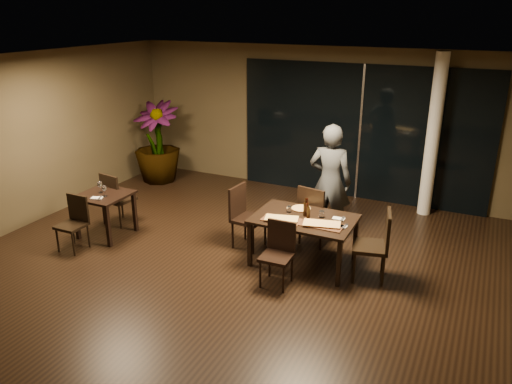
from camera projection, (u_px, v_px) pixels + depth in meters
The scene contains 31 objects.
ground at pixel (221, 272), 7.42m from camera, with size 8.00×8.00×0.00m, color black.
wall_back at pixel (314, 120), 10.33m from camera, with size 8.00×0.10×3.00m, color #433823.
wall_left at pixel (12, 144), 8.53m from camera, with size 0.10×8.00×3.00m, color #433823.
ceiling at pixel (215, 64), 6.37m from camera, with size 8.00×8.00×0.04m, color silver.
window_panel at pixel (360, 133), 9.90m from camera, with size 5.00×0.06×2.70m, color black.
column at pixel (433, 137), 9.03m from camera, with size 0.24×0.24×3.00m, color white.
main_table at pixel (304, 222), 7.46m from camera, with size 1.50×1.00×0.75m.
side_table at pixel (104, 201), 8.43m from camera, with size 0.80×0.80×0.75m.
chair_main_far at pixel (314, 212), 8.09m from camera, with size 0.55×0.55×1.02m.
chair_main_near at pixel (279, 250), 6.99m from camera, with size 0.43×0.43×0.91m.
chair_main_left at pixel (244, 213), 8.07m from camera, with size 0.51×0.51×1.02m.
chair_main_right at pixel (377, 242), 7.04m from camera, with size 0.58×0.58×1.05m.
chair_side_far at pixel (116, 196), 8.87m from camera, with size 0.52×0.52×0.97m.
chair_side_near at pixel (75, 220), 8.01m from camera, with size 0.41×0.41×0.88m.
diner at pixel (330, 182), 8.28m from camera, with size 0.66×0.44×1.96m, color #2F3134.
potted_plant at pixel (157, 142), 11.04m from camera, with size 0.97×0.97×1.78m, color #1B4E1A.
pizza_board_left at pixel (282, 220), 7.35m from camera, with size 0.57×0.29×0.01m, color #472717.
pizza_board_right at pixel (322, 225), 7.17m from camera, with size 0.62×0.31×0.01m, color #3F2314.
oblong_pizza_left at pixel (282, 219), 7.34m from camera, with size 0.47×0.22×0.02m, color maroon, non-canonical shape.
oblong_pizza_right at pixel (322, 224), 7.16m from camera, with size 0.51×0.23×0.02m, color #681209, non-canonical shape.
round_pizza at pixel (301, 209), 7.75m from camera, with size 0.29×0.29×0.01m, color #AD2E13.
bottle_a at pixel (305, 207), 7.46m from camera, with size 0.06×0.06×0.29m, color black, non-canonical shape.
bottle_b at pixel (308, 211), 7.36m from camera, with size 0.05×0.05×0.25m, color black, non-canonical shape.
bottle_c at pixel (307, 207), 7.45m from camera, with size 0.06×0.06×0.28m, color black, non-canonical shape.
tumbler_left at pixel (289, 209), 7.63m from camera, with size 0.08×0.08×0.09m, color white.
tumbler_right at pixel (322, 214), 7.44m from camera, with size 0.08×0.08×0.10m, color white.
napkin_near at pixel (341, 226), 7.14m from camera, with size 0.18×0.10×0.01m, color white.
napkin_far at pixel (339, 219), 7.38m from camera, with size 0.18×0.10×0.01m, color silver.
wine_glass_a at pixel (100, 187), 8.42m from camera, with size 0.08×0.08×0.19m, color white, non-canonical shape.
wine_glass_b at pixel (105, 191), 8.26m from camera, with size 0.08×0.08×0.18m, color white, non-canonical shape.
side_napkin at pixel (97, 198), 8.19m from camera, with size 0.18×0.11×0.01m, color white.
Camera 1 is at (3.29, -5.69, 3.69)m, focal length 35.00 mm.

